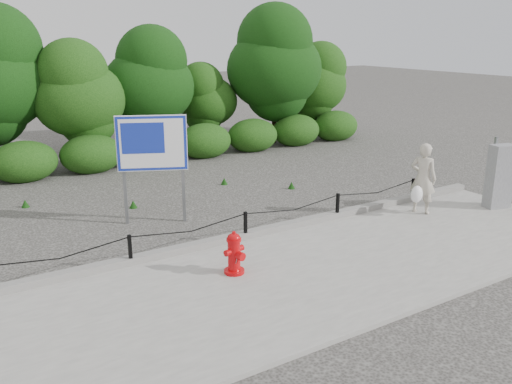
{
  "coord_description": "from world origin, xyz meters",
  "views": [
    {
      "loc": [
        -5.47,
        -9.14,
        4.28
      ],
      "look_at": [
        0.39,
        0.2,
        1.0
      ],
      "focal_mm": 38.0,
      "sensor_mm": 36.0,
      "label": 1
    }
  ],
  "objects_px": {
    "utility_cabinet": "(500,176)",
    "advertising_sign": "(152,148)",
    "fire_hydrant": "(234,253)",
    "pedestrian": "(423,179)"
  },
  "relations": [
    {
      "from": "pedestrian",
      "to": "utility_cabinet",
      "type": "xyz_separation_m",
      "value": [
        1.94,
        -0.7,
        -0.04
      ]
    },
    {
      "from": "pedestrian",
      "to": "advertising_sign",
      "type": "bearing_deg",
      "value": 38.42
    },
    {
      "from": "utility_cabinet",
      "to": "advertising_sign",
      "type": "xyz_separation_m",
      "value": [
        -7.54,
        3.6,
        0.9
      ]
    },
    {
      "from": "utility_cabinet",
      "to": "advertising_sign",
      "type": "distance_m",
      "value": 8.41
    },
    {
      "from": "pedestrian",
      "to": "utility_cabinet",
      "type": "bearing_deg",
      "value": -133.95
    },
    {
      "from": "fire_hydrant",
      "to": "pedestrian",
      "type": "height_order",
      "value": "pedestrian"
    },
    {
      "from": "fire_hydrant",
      "to": "utility_cabinet",
      "type": "height_order",
      "value": "utility_cabinet"
    },
    {
      "from": "fire_hydrant",
      "to": "advertising_sign",
      "type": "height_order",
      "value": "advertising_sign"
    },
    {
      "from": "utility_cabinet",
      "to": "advertising_sign",
      "type": "relative_size",
      "value": 0.69
    },
    {
      "from": "fire_hydrant",
      "to": "advertising_sign",
      "type": "xyz_separation_m",
      "value": [
        -0.11,
        3.48,
        1.31
      ]
    }
  ]
}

